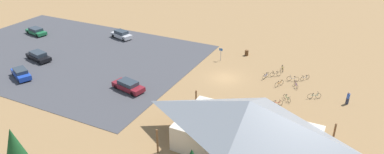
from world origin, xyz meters
TOP-DOWN VIEW (x-y plane):
  - ground at (0.00, 0.00)m, footprint 160.00×160.00m
  - parking_lot_asphalt at (26.97, 3.53)m, footprint 42.95×29.19m
  - bike_pavilion at (-8.00, 14.39)m, footprint 16.04×9.23m
  - trash_bin at (-0.12, -9.40)m, footprint 0.60×0.60m
  - lot_sign at (2.93, -5.50)m, footprint 0.56×0.08m
  - bicycle_yellow_edge_north at (-6.85, -6.23)m, footprint 0.65×1.60m
  - bicycle_purple_trailside at (-9.79, -1.66)m, footprint 0.83×1.48m
  - bicycle_teal_yard_center at (-12.55, 0.41)m, footprint 1.60×0.97m
  - bicycle_green_front_row at (-9.50, 2.50)m, footprint 1.17×1.19m
  - bicycle_orange_back_row at (-7.63, -0.97)m, footprint 0.85×1.57m
  - bicycle_black_lone_west at (-6.40, -3.79)m, footprint 1.42×1.09m
  - bicycle_silver_edge_south at (-10.50, -4.44)m, footprint 1.01×1.48m
  - bicycle_blue_yard_right at (-5.31, -2.52)m, footprint 0.58×1.74m
  - bicycle_red_near_porch at (-8.62, 4.33)m, footprint 1.40×0.99m
  - bicycle_white_lone_east at (-9.01, -3.37)m, footprint 1.68×0.58m
  - car_black_front_row at (29.19, 7.32)m, footprint 5.02×2.84m
  - car_silver_mid_lot at (23.33, -6.80)m, footprint 4.65×2.79m
  - car_maroon_by_curb at (10.31, 9.28)m, footprint 4.99×2.73m
  - car_green_inner_stall at (39.25, -1.29)m, footprint 4.95×2.76m
  - car_blue_aisle_side at (26.37, 13.06)m, footprint 4.57×3.32m
  - visitor_crossing_yard at (-16.50, -0.01)m, footprint 0.38×0.36m

SIDE VIEW (x-z plane):
  - ground at x=0.00m, z-range 0.00..0.00m
  - parking_lot_asphalt at x=26.97m, z-range 0.00..0.05m
  - bicycle_red_near_porch at x=-8.62m, z-range -0.05..0.74m
  - bicycle_green_front_row at x=-9.50m, z-range -0.04..0.75m
  - bicycle_purple_trailside at x=-9.79m, z-range -0.06..0.79m
  - bicycle_silver_edge_south at x=-10.50m, z-range -0.04..0.77m
  - bicycle_yellow_edge_north at x=-6.85m, z-range -0.03..0.77m
  - bicycle_white_lone_east at x=-9.01m, z-range -0.06..0.81m
  - bicycle_black_lone_west at x=-6.40m, z-range -0.06..0.82m
  - bicycle_teal_yard_center at x=-12.55m, z-range -0.06..0.84m
  - bicycle_blue_yard_right at x=-5.31m, z-range -0.05..0.84m
  - bicycle_orange_back_row at x=-7.63m, z-range -0.05..0.85m
  - trash_bin at x=-0.12m, z-range 0.00..0.90m
  - car_green_inner_stall at x=39.25m, z-range 0.05..1.34m
  - car_maroon_by_curb at x=10.31m, z-range 0.05..1.42m
  - car_black_front_row at x=29.19m, z-range 0.04..1.44m
  - car_blue_aisle_side at x=26.37m, z-range 0.05..1.45m
  - car_silver_mid_lot at x=23.33m, z-range 0.04..1.50m
  - visitor_crossing_yard at x=-16.50m, z-range 0.04..1.76m
  - lot_sign at x=2.93m, z-range 0.31..2.51m
  - bike_pavilion at x=-8.00m, z-range 0.28..6.08m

